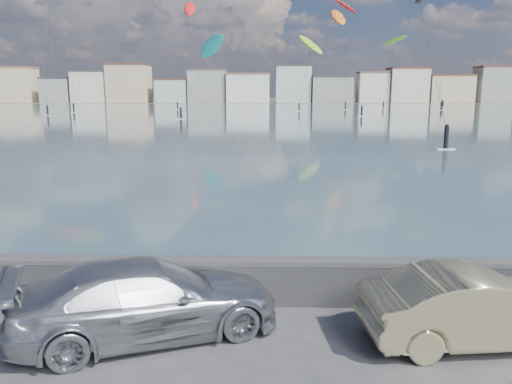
# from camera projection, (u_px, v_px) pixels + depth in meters

# --- Properties ---
(ground) EXTENTS (700.00, 700.00, 0.00)m
(ground) POSITION_uv_depth(u_px,v_px,m) (189.00, 372.00, 8.14)
(ground) COLOR #333335
(ground) RESTS_ON ground
(bay_water) EXTENTS (500.00, 177.00, 0.00)m
(bay_water) POSITION_uv_depth(u_px,v_px,m) (261.00, 114.00, 97.79)
(bay_water) COLOR #304C57
(bay_water) RESTS_ON ground
(far_shore_strip) EXTENTS (500.00, 60.00, 0.00)m
(far_shore_strip) POSITION_uv_depth(u_px,v_px,m) (264.00, 102.00, 204.10)
(far_shore_strip) COLOR #4C473D
(far_shore_strip) RESTS_ON ground
(seawall) EXTENTS (400.00, 0.36, 1.08)m
(seawall) POSITION_uv_depth(u_px,v_px,m) (208.00, 278.00, 10.67)
(seawall) COLOR #28282B
(seawall) RESTS_ON ground
(far_buildings) EXTENTS (240.79, 13.26, 14.60)m
(far_buildings) POSITION_uv_depth(u_px,v_px,m) (268.00, 87.00, 189.16)
(far_buildings) COLOR silver
(far_buildings) RESTS_ON ground
(car_silver) EXTENTS (5.32, 3.64, 1.43)m
(car_silver) POSITION_uv_depth(u_px,v_px,m) (147.00, 299.00, 9.27)
(car_silver) COLOR #B4B6BB
(car_silver) RESTS_ON ground
(car_champagne) EXTENTS (4.30, 1.91, 1.37)m
(car_champagne) POSITION_uv_depth(u_px,v_px,m) (479.00, 307.00, 8.98)
(car_champagne) COLOR #C2B783
(car_champagne) RESTS_ON ground
(kitesurfer_0) EXTENTS (7.62, 11.45, 18.72)m
(kitesurfer_0) POSITION_uv_depth(u_px,v_px,m) (395.00, 41.00, 130.69)
(kitesurfer_0) COLOR #8CD826
(kitesurfer_0) RESTS_ON ground
(kitesurfer_3) EXTENTS (5.03, 20.37, 21.99)m
(kitesurfer_3) POSITION_uv_depth(u_px,v_px,m) (338.00, 18.00, 101.27)
(kitesurfer_3) COLOR orange
(kitesurfer_3) RESTS_ON ground
(kitesurfer_11) EXTENTS (7.92, 16.70, 15.04)m
(kitesurfer_11) POSITION_uv_depth(u_px,v_px,m) (211.00, 47.00, 89.76)
(kitesurfer_11) COLOR #19BFBF
(kitesurfer_11) RESTS_ON ground
(kitesurfer_12) EXTENTS (7.52, 11.77, 27.17)m
(kitesurfer_12) POSITION_uv_depth(u_px,v_px,m) (345.00, 8.00, 124.68)
(kitesurfer_12) COLOR red
(kitesurfer_12) RESTS_ON ground
(kitesurfer_16) EXTENTS (4.05, 18.78, 28.22)m
(kitesurfer_16) POSITION_uv_depth(u_px,v_px,m) (190.00, 9.00, 128.05)
(kitesurfer_16) COLOR red
(kitesurfer_16) RESTS_ON ground
(kitesurfer_17) EXTENTS (7.11, 11.43, 18.10)m
(kitesurfer_17) POSITION_uv_depth(u_px,v_px,m) (310.00, 46.00, 116.70)
(kitesurfer_17) COLOR #8CD826
(kitesurfer_17) RESTS_ON ground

